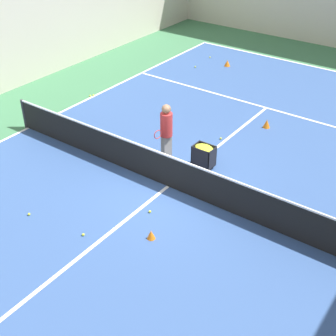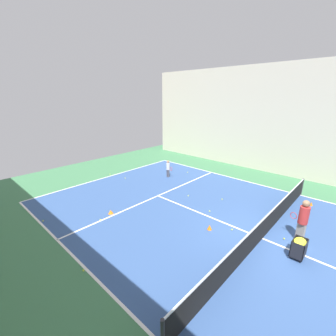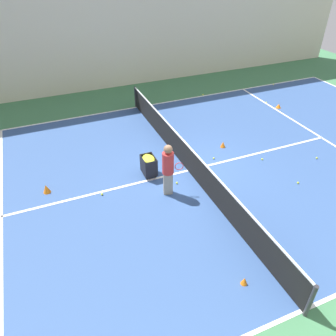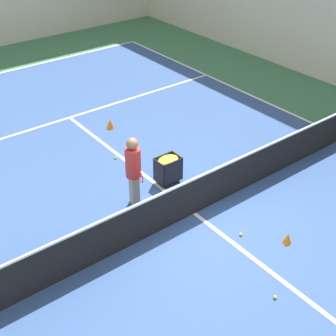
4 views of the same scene
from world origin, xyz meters
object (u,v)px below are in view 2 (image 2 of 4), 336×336
Objects in this scene: training_cone_1 at (210,227)px; tennis_net at (264,227)px; coach_at_net at (303,218)px; training_cone_0 at (111,212)px; player_near_baseline at (168,168)px; ball_cart at (299,245)px.

tennis_net is at bearing 115.28° from training_cone_1.
training_cone_1 is at bearing 45.10° from coach_at_net.
training_cone_1 is (1.87, -3.19, -0.94)m from coach_at_net.
tennis_net is 46.70× the size of training_cone_0.
training_cone_0 is at bearing -63.84° from training_cone_1.
coach_at_net reaches higher than training_cone_0.
player_near_baseline is 6.29m from training_cone_0.
training_cone_1 is (3.83, 6.11, -0.61)m from player_near_baseline.
tennis_net is at bearing 52.69° from coach_at_net.
training_cone_0 is (6.05, 1.58, -0.63)m from player_near_baseline.
player_near_baseline is 0.69× the size of coach_at_net.
training_cone_0 is at bearing -70.05° from ball_cart.
ball_cart is at bearing 78.26° from tennis_net.
coach_at_net reaches higher than ball_cart.
coach_at_net is (-0.91, 1.17, 0.52)m from tennis_net.
ball_cart is at bearing 100.96° from training_cone_1.
tennis_net is 8.63m from player_near_baseline.
tennis_net is at bearing -7.70° from player_near_baseline.
player_near_baseline is at bearing 2.89° from coach_at_net.
ball_cart is at bearing 115.87° from coach_at_net.
training_cone_1 is at bearing -20.32° from player_near_baseline.
tennis_net is 1.57m from coach_at_net.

